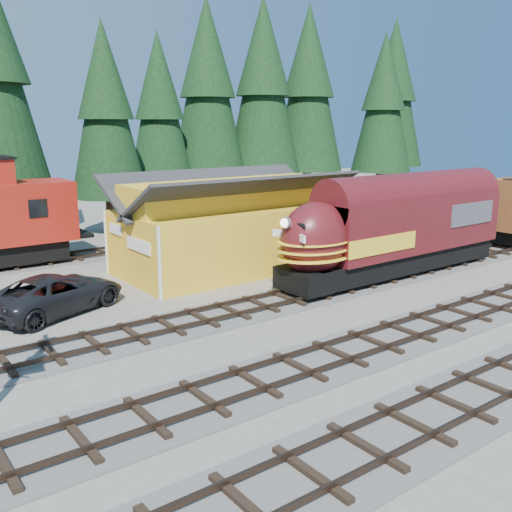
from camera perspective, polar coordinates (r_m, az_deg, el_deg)
ground at (r=24.09m, az=12.04°, el=-6.05°), size 120.00×120.00×0.00m
track_siding at (r=34.07m, az=18.11°, el=-0.71°), size 68.00×3.20×0.33m
track_spur at (r=34.48m, az=-23.61°, el=-1.00°), size 32.00×3.20×0.33m
depot at (r=31.05m, az=-2.42°, el=4.11°), size 12.80×7.00×5.30m
conifer_backdrop at (r=45.66m, az=-8.15°, el=16.27°), size 79.19×21.94×16.44m
locomotive at (r=29.98m, az=13.29°, el=2.33°), size 14.84×2.95×4.03m
pickup_truck_a at (r=25.43m, az=-19.35°, el=-3.53°), size 6.57×4.73×1.66m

